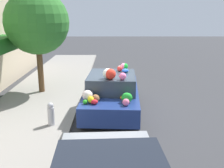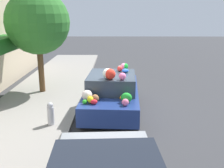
% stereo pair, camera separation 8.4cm
% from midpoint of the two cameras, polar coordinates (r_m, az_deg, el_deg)
% --- Properties ---
extents(ground_plane, '(60.00, 60.00, 0.00)m').
position_cam_midpoint_polar(ground_plane, '(9.27, -0.52, -6.23)').
color(ground_plane, '#38383A').
extents(sidewalk_curb, '(24.00, 3.20, 0.14)m').
position_cam_midpoint_polar(sidewalk_curb, '(9.67, -16.80, -5.55)').
color(sidewalk_curb, gray).
rests_on(sidewalk_curb, ground).
extents(street_tree, '(2.59, 2.59, 4.18)m').
position_cam_midpoint_polar(street_tree, '(11.17, -15.67, 12.77)').
color(street_tree, brown).
rests_on(street_tree, sidewalk_curb).
extents(fire_hydrant, '(0.20, 0.20, 0.70)m').
position_cam_midpoint_polar(fire_hydrant, '(8.08, -12.93, -6.32)').
color(fire_hydrant, '#B2B2B7').
rests_on(fire_hydrant, sidewalk_curb).
extents(art_car, '(4.14, 1.96, 1.75)m').
position_cam_midpoint_polar(art_car, '(8.97, 0.23, -1.88)').
color(art_car, navy).
rests_on(art_car, ground).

